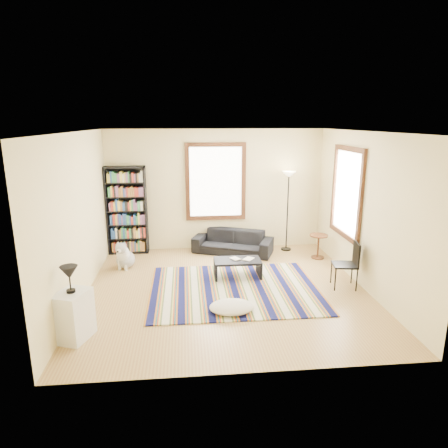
{
  "coord_description": "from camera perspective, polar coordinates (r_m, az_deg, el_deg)",
  "views": [
    {
      "loc": [
        -0.71,
        -6.69,
        2.98
      ],
      "look_at": [
        0.0,
        0.5,
        1.1
      ],
      "focal_mm": 32.0,
      "sensor_mm": 36.0,
      "label": 1
    }
  ],
  "objects": [
    {
      "name": "ceiling",
      "position": [
        6.73,
        0.43,
        13.48
      ],
      "size": [
        5.0,
        5.0,
        0.1
      ],
      "primitive_type": "cube",
      "color": "white",
      "rests_on": "floor"
    },
    {
      "name": "floor_lamp",
      "position": [
        9.37,
        9.05,
        1.77
      ],
      "size": [
        0.37,
        0.37,
        1.86
      ],
      "primitive_type": null,
      "rotation": [
        0.0,
        0.0,
        0.26
      ],
      "color": "black",
      "rests_on": "floor"
    },
    {
      "name": "wall_front",
      "position": [
        4.49,
        3.85,
        -6.07
      ],
      "size": [
        5.0,
        0.1,
        2.8
      ],
      "primitive_type": "cube",
      "color": "beige",
      "rests_on": "floor"
    },
    {
      "name": "dog",
      "position": [
        8.54,
        -13.92,
        -4.18
      ],
      "size": [
        0.55,
        0.68,
        0.59
      ],
      "primitive_type": null,
      "rotation": [
        0.0,
        0.0,
        -0.24
      ],
      "color": "#BEBEBE",
      "rests_on": "floor"
    },
    {
      "name": "book_b",
      "position": [
        7.83,
        2.98,
        -4.91
      ],
      "size": [
        0.26,
        0.28,
        0.02
      ],
      "primitive_type": "imported",
      "rotation": [
        0.0,
        0.0,
        -0.63
      ],
      "color": "beige",
      "rests_on": "coffee_table"
    },
    {
      "name": "table_lamp",
      "position": [
        5.85,
        -21.18,
        -7.39
      ],
      "size": [
        0.24,
        0.24,
        0.38
      ],
      "primitive_type": null,
      "rotation": [
        0.0,
        0.0,
        -0.02
      ],
      "color": "black",
      "rests_on": "white_cabinet"
    },
    {
      "name": "coffee_table",
      "position": [
        7.83,
        1.93,
        -6.37
      ],
      "size": [
        0.94,
        0.57,
        0.36
      ],
      "primitive_type": "cube",
      "rotation": [
        0.0,
        0.0,
        -0.08
      ],
      "color": "black",
      "rests_on": "floor"
    },
    {
      "name": "wall_right",
      "position": [
        7.61,
        19.89,
        1.72
      ],
      "size": [
        0.1,
        5.0,
        2.8
      ],
      "primitive_type": "cube",
      "color": "beige",
      "rests_on": "floor"
    },
    {
      "name": "folding_chair",
      "position": [
        7.62,
        16.85,
        -5.61
      ],
      "size": [
        0.48,
        0.46,
        0.86
      ],
      "primitive_type": "cube",
      "rotation": [
        0.0,
        0.0,
        -0.16
      ],
      "color": "black",
      "rests_on": "floor"
    },
    {
      "name": "floor",
      "position": [
        7.38,
        0.39,
        -9.66
      ],
      "size": [
        5.0,
        5.0,
        0.1
      ],
      "primitive_type": "cube",
      "color": "#A98C4D",
      "rests_on": "ground"
    },
    {
      "name": "rug",
      "position": [
        7.35,
        1.47,
        -9.26
      ],
      "size": [
        3.03,
        2.42,
        0.02
      ],
      "primitive_type": "cube",
      "color": "#0C0E3C",
      "rests_on": "floor"
    },
    {
      "name": "floor_cushion",
      "position": [
        6.51,
        1.09,
        -11.76
      ],
      "size": [
        0.84,
        0.73,
        0.18
      ],
      "primitive_type": "ellipsoid",
      "rotation": [
        0.0,
        0.0,
        -0.3
      ],
      "color": "beige",
      "rests_on": "floor"
    },
    {
      "name": "wall_left",
      "position": [
        7.12,
        -20.47,
        0.82
      ],
      "size": [
        0.1,
        5.0,
        2.8
      ],
      "primitive_type": "cube",
      "color": "beige",
      "rests_on": "floor"
    },
    {
      "name": "bookshelf",
      "position": [
        9.32,
        -13.71,
        1.9
      ],
      "size": [
        0.9,
        0.3,
        2.0
      ],
      "primitive_type": "cube",
      "color": "black",
      "rests_on": "floor"
    },
    {
      "name": "sofa",
      "position": [
        9.21,
        1.26,
        -2.57
      ],
      "size": [
        1.93,
        1.34,
        0.53
      ],
      "primitive_type": "imported",
      "rotation": [
        0.0,
        0.0,
        -0.39
      ],
      "color": "black",
      "rests_on": "floor"
    },
    {
      "name": "wall_back",
      "position": [
        9.4,
        -1.23,
        4.91
      ],
      "size": [
        5.0,
        0.1,
        2.8
      ],
      "primitive_type": "cube",
      "color": "beige",
      "rests_on": "floor"
    },
    {
      "name": "side_table",
      "position": [
        9.1,
        13.31,
        -3.14
      ],
      "size": [
        0.44,
        0.44,
        0.54
      ],
      "primitive_type": "cylinder",
      "rotation": [
        0.0,
        0.0,
        0.1
      ],
      "color": "#432110",
      "rests_on": "floor"
    },
    {
      "name": "window_right",
      "position": [
        8.25,
        17.16,
        4.31
      ],
      "size": [
        0.06,
        1.2,
        1.6
      ],
      "primitive_type": "cube",
      "color": "white",
      "rests_on": "wall_right"
    },
    {
      "name": "white_cabinet",
      "position": [
        6.07,
        -20.7,
        -12.13
      ],
      "size": [
        0.53,
        0.6,
        0.7
      ],
      "primitive_type": "cube",
      "rotation": [
        0.0,
        0.0,
        -0.35
      ],
      "color": "white",
      "rests_on": "floor"
    },
    {
      "name": "window_back",
      "position": [
        9.29,
        -1.2,
        6.04
      ],
      "size": [
        1.2,
        0.06,
        1.6
      ],
      "primitive_type": "cube",
      "color": "white",
      "rests_on": "wall_back"
    },
    {
      "name": "book_a",
      "position": [
        7.76,
        1.2,
        -5.09
      ],
      "size": [
        0.24,
        0.22,
        0.02
      ],
      "primitive_type": "imported",
      "rotation": [
        0.0,
        0.0,
        0.55
      ],
      "color": "beige",
      "rests_on": "coffee_table"
    }
  ]
}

